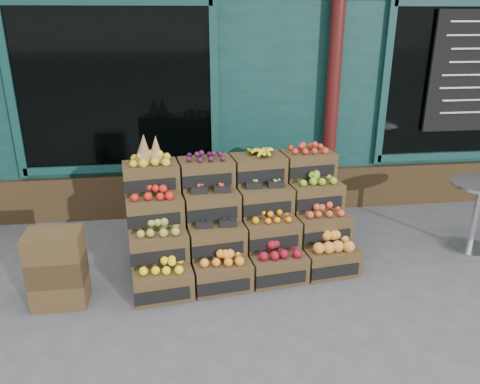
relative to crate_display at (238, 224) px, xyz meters
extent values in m
plane|color=#49494C|center=(0.22, -0.73, -0.46)|extent=(60.00, 60.00, 0.00)
cube|color=#0F332F|center=(0.22, 4.47, 1.94)|extent=(12.00, 6.00, 4.80)
cube|color=#0F332F|center=(0.22, 1.52, 1.04)|extent=(12.00, 0.12, 3.00)
cube|color=#322414|center=(0.22, 1.45, -0.16)|extent=(12.00, 0.18, 0.60)
cube|color=black|center=(-1.38, 1.45, 1.29)|extent=(2.40, 0.06, 2.00)
cube|color=black|center=(3.42, 1.45, 1.29)|extent=(2.40, 0.06, 2.00)
cylinder|color=#41100F|center=(1.42, 1.32, 1.14)|extent=(0.18, 0.18, 3.20)
cube|color=black|center=(3.42, 1.37, 1.44)|extent=(1.30, 0.04, 1.60)
cube|color=#43321A|center=(-0.82, -0.59, -0.31)|extent=(0.62, 0.47, 0.29)
cube|color=black|center=(-0.80, -0.80, -0.34)|extent=(0.53, 0.09, 0.13)
cube|color=yellow|center=(-0.82, -0.59, -0.12)|extent=(0.50, 0.36, 0.09)
cube|color=#43321A|center=(-0.23, -0.51, -0.31)|extent=(0.62, 0.47, 0.29)
cube|color=black|center=(-0.20, -0.72, -0.34)|extent=(0.53, 0.09, 0.13)
cube|color=orange|center=(-0.23, -0.51, -0.12)|extent=(0.50, 0.36, 0.10)
cube|color=#43321A|center=(0.36, -0.44, -0.31)|extent=(0.62, 0.47, 0.29)
cube|color=black|center=(0.39, -0.65, -0.34)|extent=(0.53, 0.09, 0.13)
cube|color=maroon|center=(0.36, -0.44, -0.11)|extent=(0.50, 0.36, 0.11)
cube|color=#43321A|center=(0.96, -0.36, -0.31)|extent=(0.62, 0.47, 0.29)
cube|color=black|center=(0.99, -0.57, -0.34)|extent=(0.53, 0.09, 0.13)
cube|color=orange|center=(0.96, -0.36, -0.10)|extent=(0.50, 0.36, 0.13)
cube|color=#43321A|center=(-0.85, -0.35, -0.03)|extent=(0.62, 0.47, 0.29)
cube|color=black|center=(-0.83, -0.56, -0.05)|extent=(0.53, 0.09, 0.13)
cube|color=olive|center=(-0.85, -0.35, 0.17)|extent=(0.50, 0.36, 0.10)
cube|color=#43321A|center=(-0.26, -0.27, -0.03)|extent=(0.62, 0.47, 0.29)
cube|color=black|center=(-0.23, -0.48, -0.05)|extent=(0.53, 0.09, 0.13)
cube|color=black|center=(-0.26, -0.27, 0.14)|extent=(0.50, 0.36, 0.03)
cube|color=#43321A|center=(0.33, -0.19, -0.03)|extent=(0.62, 0.47, 0.29)
cube|color=black|center=(0.36, -0.40, -0.05)|extent=(0.53, 0.09, 0.13)
cube|color=orange|center=(0.33, -0.19, 0.16)|extent=(0.50, 0.36, 0.08)
cube|color=#43321A|center=(0.93, -0.12, -0.03)|extent=(0.62, 0.47, 0.29)
cube|color=black|center=(0.95, -0.33, -0.05)|extent=(0.53, 0.09, 0.13)
cube|color=#C04424|center=(0.93, -0.12, 0.17)|extent=(0.50, 0.36, 0.09)
cube|color=#43321A|center=(-0.89, -0.11, 0.26)|extent=(0.62, 0.47, 0.29)
cube|color=black|center=(-0.86, -0.32, 0.23)|extent=(0.53, 0.09, 0.13)
cube|color=#B61D11|center=(-0.89, -0.11, 0.46)|extent=(0.50, 0.36, 0.10)
cube|color=#43321A|center=(-0.29, -0.03, 0.26)|extent=(0.62, 0.47, 0.29)
cube|color=black|center=(-0.27, -0.24, 0.23)|extent=(0.53, 0.09, 0.13)
cube|color=red|center=(-0.29, -0.03, 0.43)|extent=(0.50, 0.36, 0.04)
cube|color=#43321A|center=(0.30, 0.05, 0.26)|extent=(0.62, 0.47, 0.29)
cube|color=black|center=(0.33, -0.16, 0.23)|extent=(0.53, 0.09, 0.13)
cube|color=#75BC43|center=(0.30, 0.05, 0.42)|extent=(0.50, 0.36, 0.03)
cube|color=#43321A|center=(0.89, 0.13, 0.26)|extent=(0.62, 0.47, 0.29)
cube|color=black|center=(0.92, -0.08, 0.23)|extent=(0.53, 0.09, 0.13)
cube|color=#72A11F|center=(0.89, 0.13, 0.46)|extent=(0.50, 0.36, 0.10)
cube|color=#43321A|center=(-0.92, 0.13, 0.55)|extent=(0.62, 0.47, 0.29)
cube|color=black|center=(-0.89, -0.08, 0.52)|extent=(0.53, 0.09, 0.13)
cube|color=gold|center=(-0.92, 0.13, 0.74)|extent=(0.50, 0.36, 0.10)
cube|color=#43321A|center=(-0.32, 0.21, 0.55)|extent=(0.62, 0.47, 0.29)
cube|color=black|center=(-0.30, 0.00, 0.52)|extent=(0.53, 0.09, 0.13)
cube|color=#3C0E2B|center=(-0.32, 0.21, 0.73)|extent=(0.50, 0.36, 0.07)
cube|color=#43321A|center=(0.27, 0.29, 0.55)|extent=(0.62, 0.47, 0.29)
cube|color=black|center=(0.30, 0.08, 0.52)|extent=(0.53, 0.09, 0.13)
cube|color=yellow|center=(0.27, 0.29, 0.74)|extent=(0.50, 0.36, 0.09)
cube|color=#43321A|center=(0.86, 0.37, 0.55)|extent=(0.62, 0.47, 0.29)
cube|color=black|center=(0.89, 0.16, 0.52)|extent=(0.53, 0.09, 0.13)
cube|color=red|center=(0.86, 0.37, 0.74)|extent=(0.50, 0.36, 0.09)
cube|color=#322414|center=(0.04, -0.23, -0.31)|extent=(2.41, 0.71, 0.29)
cube|color=#322414|center=(0.00, 0.01, -0.17)|extent=(2.41, 0.71, 0.58)
cube|color=#322414|center=(-0.03, 0.25, -0.03)|extent=(2.41, 0.71, 0.86)
cone|color=olive|center=(-0.97, 0.13, 0.86)|extent=(0.20, 0.20, 0.33)
cone|color=olive|center=(-0.85, 0.18, 0.84)|extent=(0.18, 0.18, 0.29)
cube|color=#43321A|center=(-1.80, -0.61, -0.33)|extent=(0.51, 0.36, 0.25)
cube|color=#322414|center=(-1.80, -0.61, -0.08)|extent=(0.51, 0.36, 0.25)
cube|color=#43321A|center=(-1.80, -0.61, 0.17)|extent=(0.51, 0.36, 0.25)
cylinder|color=silver|center=(2.78, -0.07, -0.44)|extent=(0.49, 0.49, 0.03)
cylinder|color=silver|center=(2.78, -0.07, -0.04)|extent=(0.07, 0.07, 0.81)
imported|color=#175224|center=(-1.00, 1.99, 0.51)|extent=(0.77, 0.57, 1.93)
camera|label=1|loc=(-0.57, -4.68, 2.16)|focal=35.00mm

